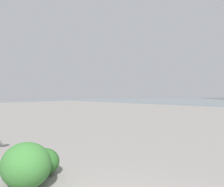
# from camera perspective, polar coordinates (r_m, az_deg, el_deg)

# --- Properties ---
(shrub_low) EXTENTS (0.94, 0.85, 0.80)m
(shrub_low) POSITION_cam_1_polar(r_m,az_deg,el_deg) (4.40, -21.14, -16.76)
(shrub_low) COLOR #387533
(shrub_low) RESTS_ON ground
(shrub_tall) EXTENTS (0.63, 0.57, 0.54)m
(shrub_tall) POSITION_cam_1_polar(r_m,az_deg,el_deg) (4.97, -16.83, -16.34)
(shrub_tall) COLOR #2D6628
(shrub_tall) RESTS_ON ground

